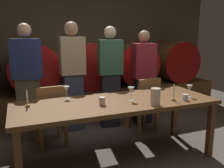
# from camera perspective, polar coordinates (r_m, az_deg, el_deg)

# --- Properties ---
(back_wall) EXTENTS (6.06, 0.24, 2.43)m
(back_wall) POSITION_cam_1_polar(r_m,az_deg,el_deg) (5.15, -7.89, 7.95)
(back_wall) COLOR brown
(back_wall) RESTS_ON ground
(barrel_shelf) EXTENTS (5.45, 0.90, 0.54)m
(barrel_shelf) POSITION_cam_1_polar(r_m,az_deg,el_deg) (4.78, -5.98, -3.81)
(barrel_shelf) COLOR brown
(barrel_shelf) RESTS_ON ground
(wine_barrel_left) EXTENTS (0.86, 0.88, 0.86)m
(wine_barrel_left) POSITION_cam_1_polar(r_m,az_deg,el_deg) (4.48, -18.15, 3.71)
(wine_barrel_left) COLOR brown
(wine_barrel_left) RESTS_ON barrel_shelf
(wine_barrel_center) EXTENTS (0.86, 0.88, 0.86)m
(wine_barrel_center) POSITION_cam_1_polar(r_m,az_deg,el_deg) (4.64, -6.04, 4.49)
(wine_barrel_center) COLOR brown
(wine_barrel_center) RESTS_ON barrel_shelf
(wine_barrel_right) EXTENTS (0.86, 0.88, 0.86)m
(wine_barrel_right) POSITION_cam_1_polar(r_m,az_deg,el_deg) (4.98, 4.53, 5.00)
(wine_barrel_right) COLOR brown
(wine_barrel_right) RESTS_ON barrel_shelf
(wine_barrel_far_right) EXTENTS (0.86, 0.88, 0.86)m
(wine_barrel_far_right) POSITION_cam_1_polar(r_m,az_deg,el_deg) (5.49, 13.94, 5.32)
(wine_barrel_far_right) COLOR brown
(wine_barrel_far_right) RESTS_ON barrel_shelf
(dining_table) EXTENTS (2.43, 0.87, 0.75)m
(dining_table) POSITION_cam_1_polar(r_m,az_deg,el_deg) (2.91, 1.06, -5.39)
(dining_table) COLOR brown
(dining_table) RESTS_ON ground
(chair_left) EXTENTS (0.44, 0.44, 0.88)m
(chair_left) POSITION_cam_1_polar(r_m,az_deg,el_deg) (3.40, -14.30, -6.73)
(chair_left) COLOR olive
(chair_left) RESTS_ON ground
(chair_right) EXTENTS (0.45, 0.45, 0.88)m
(chair_right) POSITION_cam_1_polar(r_m,az_deg,el_deg) (3.86, 7.89, -4.24)
(chair_right) COLOR olive
(chair_right) RESTS_ON ground
(guest_far_left) EXTENTS (0.44, 0.36, 1.70)m
(guest_far_left) POSITION_cam_1_polar(r_m,az_deg,el_deg) (3.66, -19.42, 0.45)
(guest_far_left) COLOR brown
(guest_far_left) RESTS_ON ground
(guest_center_left) EXTENTS (0.38, 0.24, 1.74)m
(guest_center_left) POSITION_cam_1_polar(r_m,az_deg,el_deg) (3.85, -9.33, 1.87)
(guest_center_left) COLOR #33384C
(guest_center_left) RESTS_ON ground
(guest_center_right) EXTENTS (0.41, 0.29, 1.68)m
(guest_center_right) POSITION_cam_1_polar(r_m,az_deg,el_deg) (3.96, -0.44, 1.74)
(guest_center_right) COLOR black
(guest_center_right) RESTS_ON ground
(guest_far_right) EXTENTS (0.39, 0.26, 1.61)m
(guest_far_right) POSITION_cam_1_polar(r_m,az_deg,el_deg) (4.18, 7.44, 1.67)
(guest_far_right) COLOR black
(guest_far_right) RESTS_ON ground
(candle_left) EXTENTS (0.05, 0.05, 0.21)m
(candle_left) POSITION_cam_1_polar(r_m,az_deg,el_deg) (2.81, -19.51, -4.04)
(candle_left) COLOR olive
(candle_left) RESTS_ON dining_table
(candle_right) EXTENTS (0.05, 0.05, 0.22)m
(candle_right) POSITION_cam_1_polar(r_m,az_deg,el_deg) (2.99, 14.47, -2.74)
(candle_right) COLOR olive
(candle_right) RESTS_ON dining_table
(pitcher) EXTENTS (0.11, 0.11, 0.20)m
(pitcher) POSITION_cam_1_polar(r_m,az_deg,el_deg) (2.75, 10.30, -3.01)
(pitcher) COLOR beige
(pitcher) RESTS_ON dining_table
(wine_glass_left) EXTENTS (0.08, 0.08, 0.16)m
(wine_glass_left) POSITION_cam_1_polar(r_m,az_deg,el_deg) (3.03, -10.80, -1.24)
(wine_glass_left) COLOR white
(wine_glass_left) RESTS_ON dining_table
(wine_glass_center) EXTENTS (0.08, 0.08, 0.17)m
(wine_glass_center) POSITION_cam_1_polar(r_m,az_deg,el_deg) (2.88, 4.55, -1.60)
(wine_glass_center) COLOR silver
(wine_glass_center) RESTS_ON dining_table
(wine_glass_right) EXTENTS (0.07, 0.07, 0.16)m
(wine_glass_right) POSITION_cam_1_polar(r_m,az_deg,el_deg) (3.21, 17.97, -0.95)
(wine_glass_right) COLOR silver
(wine_glass_right) RESTS_ON dining_table
(cup_left) EXTENTS (0.07, 0.07, 0.09)m
(cup_left) POSITION_cam_1_polar(r_m,az_deg,el_deg) (2.73, -2.36, -4.09)
(cup_left) COLOR beige
(cup_left) RESTS_ON dining_table
(cup_right) EXTENTS (0.07, 0.07, 0.08)m
(cup_right) POSITION_cam_1_polar(r_m,az_deg,el_deg) (3.05, 17.06, -3.06)
(cup_right) COLOR silver
(cup_right) RESTS_ON dining_table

